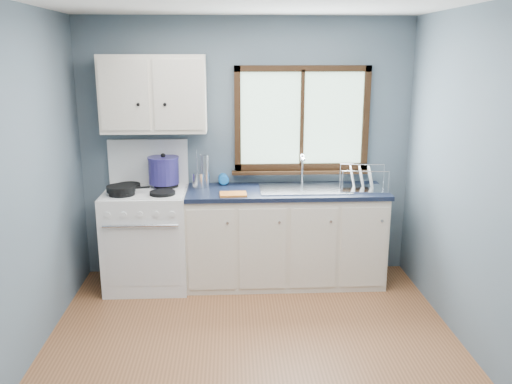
{
  "coord_description": "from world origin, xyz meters",
  "views": [
    {
      "loc": [
        -0.16,
        -3.41,
        2.16
      ],
      "look_at": [
        0.05,
        0.9,
        1.05
      ],
      "focal_mm": 38.0,
      "sensor_mm": 36.0,
      "label": 1
    }
  ],
  "objects_px": {
    "utensil_crock": "(199,180)",
    "stockpot": "(164,170)",
    "base_cabinets": "(285,241)",
    "dish_rack": "(362,183)",
    "sink": "(304,195)",
    "gas_range": "(147,235)",
    "thermos": "(205,171)",
    "skillet": "(121,189)"
  },
  "relations": [
    {
      "from": "utensil_crock",
      "to": "stockpot",
      "type": "bearing_deg",
      "value": 173.19
    },
    {
      "from": "base_cabinets",
      "to": "dish_rack",
      "type": "bearing_deg",
      "value": -3.02
    },
    {
      "from": "sink",
      "to": "dish_rack",
      "type": "distance_m",
      "value": 0.55
    },
    {
      "from": "stockpot",
      "to": "utensil_crock",
      "type": "distance_m",
      "value": 0.34
    },
    {
      "from": "gas_range",
      "to": "thermos",
      "type": "relative_size",
      "value": 4.39
    },
    {
      "from": "gas_range",
      "to": "thermos",
      "type": "bearing_deg",
      "value": 14.37
    },
    {
      "from": "base_cabinets",
      "to": "thermos",
      "type": "height_order",
      "value": "thermos"
    },
    {
      "from": "stockpot",
      "to": "dish_rack",
      "type": "bearing_deg",
      "value": -5.26
    },
    {
      "from": "sink",
      "to": "gas_range",
      "type": "bearing_deg",
      "value": -179.29
    },
    {
      "from": "gas_range",
      "to": "utensil_crock",
      "type": "height_order",
      "value": "gas_range"
    },
    {
      "from": "gas_range",
      "to": "base_cabinets",
      "type": "xyz_separation_m",
      "value": [
        1.31,
        0.02,
        -0.08
      ]
    },
    {
      "from": "stockpot",
      "to": "dish_rack",
      "type": "height_order",
      "value": "stockpot"
    },
    {
      "from": "gas_range",
      "to": "thermos",
      "type": "height_order",
      "value": "gas_range"
    },
    {
      "from": "utensil_crock",
      "to": "dish_rack",
      "type": "height_order",
      "value": "utensil_crock"
    },
    {
      "from": "sink",
      "to": "skillet",
      "type": "height_order",
      "value": "sink"
    },
    {
      "from": "base_cabinets",
      "to": "dish_rack",
      "type": "relative_size",
      "value": 3.86
    },
    {
      "from": "base_cabinets",
      "to": "stockpot",
      "type": "bearing_deg",
      "value": 173.34
    },
    {
      "from": "gas_range",
      "to": "base_cabinets",
      "type": "distance_m",
      "value": 1.31
    },
    {
      "from": "sink",
      "to": "dish_rack",
      "type": "xyz_separation_m",
      "value": [
        0.54,
        -0.04,
        0.12
      ]
    },
    {
      "from": "gas_range",
      "to": "dish_rack",
      "type": "xyz_separation_m",
      "value": [
        2.02,
        -0.02,
        0.49
      ]
    },
    {
      "from": "gas_range",
      "to": "thermos",
      "type": "distance_m",
      "value": 0.81
    },
    {
      "from": "sink",
      "to": "skillet",
      "type": "relative_size",
      "value": 2.09
    },
    {
      "from": "gas_range",
      "to": "dish_rack",
      "type": "relative_size",
      "value": 2.84
    },
    {
      "from": "gas_range",
      "to": "sink",
      "type": "height_order",
      "value": "gas_range"
    },
    {
      "from": "skillet",
      "to": "thermos",
      "type": "height_order",
      "value": "thermos"
    },
    {
      "from": "utensil_crock",
      "to": "thermos",
      "type": "distance_m",
      "value": 0.11
    },
    {
      "from": "stockpot",
      "to": "thermos",
      "type": "height_order",
      "value": "stockpot"
    },
    {
      "from": "stockpot",
      "to": "utensil_crock",
      "type": "xyz_separation_m",
      "value": [
        0.33,
        -0.04,
        -0.1
      ]
    },
    {
      "from": "skillet",
      "to": "sink",
      "type": "bearing_deg",
      "value": -5.54
    },
    {
      "from": "utensil_crock",
      "to": "dish_rack",
      "type": "relative_size",
      "value": 0.76
    },
    {
      "from": "gas_range",
      "to": "skillet",
      "type": "relative_size",
      "value": 3.38
    },
    {
      "from": "base_cabinets",
      "to": "sink",
      "type": "height_order",
      "value": "sink"
    },
    {
      "from": "sink",
      "to": "stockpot",
      "type": "relative_size",
      "value": 2.8
    },
    {
      "from": "stockpot",
      "to": "utensil_crock",
      "type": "bearing_deg",
      "value": -6.81
    },
    {
      "from": "base_cabinets",
      "to": "sink",
      "type": "xyz_separation_m",
      "value": [
        0.18,
        -0.0,
        0.45
      ]
    },
    {
      "from": "base_cabinets",
      "to": "skillet",
      "type": "xyz_separation_m",
      "value": [
        -1.49,
        -0.16,
        0.58
      ]
    },
    {
      "from": "thermos",
      "to": "dish_rack",
      "type": "xyz_separation_m",
      "value": [
        1.47,
        -0.16,
        -0.1
      ]
    },
    {
      "from": "sink",
      "to": "stockpot",
      "type": "height_order",
      "value": "stockpot"
    },
    {
      "from": "skillet",
      "to": "stockpot",
      "type": "xyz_separation_m",
      "value": [
        0.35,
        0.29,
        0.1
      ]
    },
    {
      "from": "gas_range",
      "to": "utensil_crock",
      "type": "bearing_deg",
      "value": 13.02
    },
    {
      "from": "gas_range",
      "to": "utensil_crock",
      "type": "relative_size",
      "value": 3.75
    },
    {
      "from": "thermos",
      "to": "dish_rack",
      "type": "relative_size",
      "value": 0.65
    }
  ]
}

